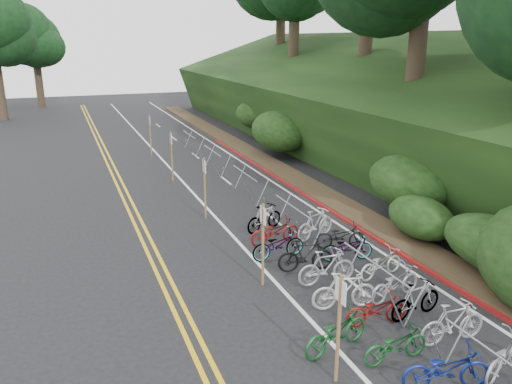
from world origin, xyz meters
TOP-DOWN VIEW (x-y plane):
  - road_markings at (0.63, 10.10)m, footprint 7.47×80.00m
  - red_curb at (5.70, 12.00)m, footprint 0.25×28.00m
  - embankment at (12.96, 19.04)m, footprint 14.30×48.14m
  - bike_rack_front at (2.86, -1.49)m, footprint 1.13×3.19m
  - bike_racks_rest at (3.00, 13.00)m, footprint 1.14×23.00m
  - signpost_near at (0.41, 0.47)m, footprint 0.08×0.40m
  - signposts_rest at (0.60, 14.00)m, footprint 0.08×18.40m
  - bike_front at (0.94, 1.41)m, footprint 1.10×1.97m
  - bike_valet at (2.91, 2.86)m, footprint 3.24×13.75m

SIDE VIEW (x-z plane):
  - road_markings at x=0.63m, z-range 0.00..0.01m
  - red_curb at x=5.70m, z-range 0.00..0.10m
  - bike_front at x=0.94m, z-range 0.00..0.98m
  - bike_valet at x=2.91m, z-range -0.05..1.04m
  - bike_rack_front at x=2.86m, z-range 0.28..1.42m
  - bike_racks_rest at x=3.00m, z-range 0.27..1.44m
  - signpost_near at x=0.41m, z-range 0.18..2.63m
  - signposts_rest at x=0.60m, z-range 0.18..2.68m
  - embankment at x=12.96m, z-range -1.99..7.12m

